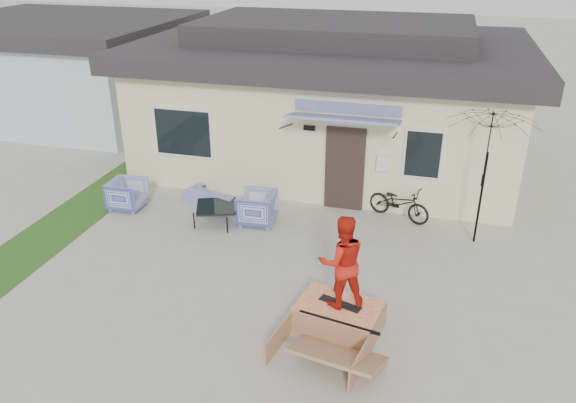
% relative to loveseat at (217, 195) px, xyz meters
% --- Properties ---
extents(ground, '(90.00, 90.00, 0.00)m').
position_rel_loveseat_xyz_m(ground, '(2.04, -3.70, -0.34)').
color(ground, '#A09F91').
rests_on(ground, ground).
extents(grass_strip, '(1.40, 8.00, 0.01)m').
position_rel_loveseat_xyz_m(grass_strip, '(-3.16, -1.70, -0.33)').
color(grass_strip, '#234E19').
rests_on(grass_strip, ground).
extents(house, '(10.80, 8.49, 4.10)m').
position_rel_loveseat_xyz_m(house, '(2.04, 4.30, 1.61)').
color(house, beige).
rests_on(house, ground).
extents(neighbor_house, '(8.60, 7.60, 3.50)m').
position_rel_loveseat_xyz_m(neighbor_house, '(-8.46, 6.30, 1.45)').
color(neighbor_house, silver).
rests_on(neighbor_house, ground).
extents(loveseat, '(1.79, 1.02, 0.67)m').
position_rel_loveseat_xyz_m(loveseat, '(0.00, 0.00, 0.00)').
color(loveseat, navy).
rests_on(loveseat, ground).
extents(armchair_left, '(0.76, 0.81, 0.82)m').
position_rel_loveseat_xyz_m(armchair_left, '(-2.12, -0.64, 0.08)').
color(armchair_left, navy).
rests_on(armchair_left, ground).
extents(armchair_right, '(0.82, 0.87, 0.86)m').
position_rel_loveseat_xyz_m(armchair_right, '(1.21, -0.56, 0.09)').
color(armchair_right, navy).
rests_on(armchair_right, ground).
extents(coffee_table, '(1.17, 1.17, 0.45)m').
position_rel_loveseat_xyz_m(coffee_table, '(0.31, -0.81, -0.11)').
color(coffee_table, black).
rests_on(coffee_table, ground).
extents(bicycle, '(1.65, 1.09, 1.00)m').
position_rel_loveseat_xyz_m(bicycle, '(4.41, 0.55, 0.16)').
color(bicycle, black).
rests_on(bicycle, ground).
extents(patio_umbrella, '(2.18, 2.07, 2.20)m').
position_rel_loveseat_xyz_m(patio_umbrella, '(6.15, -0.15, 1.41)').
color(patio_umbrella, black).
rests_on(patio_umbrella, ground).
extents(skate_ramp, '(1.70, 2.08, 0.46)m').
position_rel_loveseat_xyz_m(skate_ramp, '(3.79, -3.96, -0.10)').
color(skate_ramp, '#976947').
rests_on(skate_ramp, ground).
extents(skateboard, '(0.77, 0.41, 0.05)m').
position_rel_loveseat_xyz_m(skateboard, '(3.80, -3.91, 0.15)').
color(skateboard, black).
rests_on(skateboard, skate_ramp).
extents(skater, '(0.99, 0.90, 1.65)m').
position_rel_loveseat_xyz_m(skater, '(3.80, -3.91, 1.00)').
color(skater, red).
rests_on(skater, skateboard).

